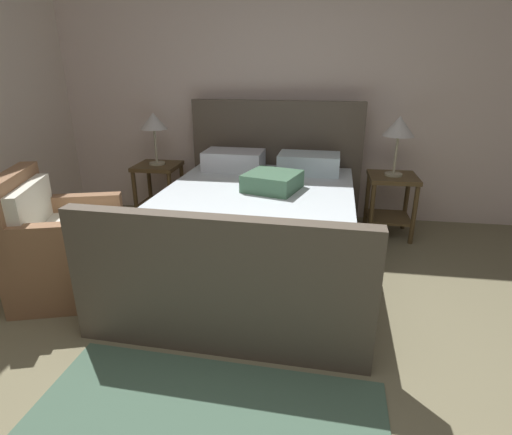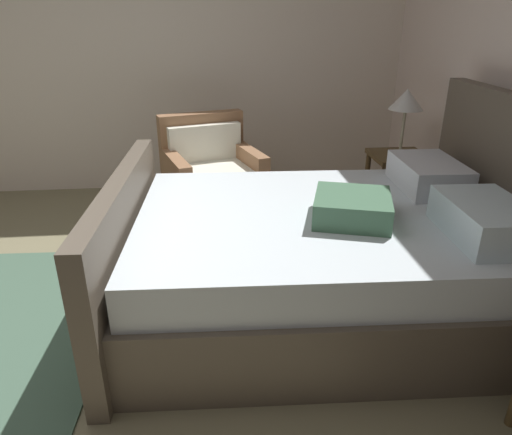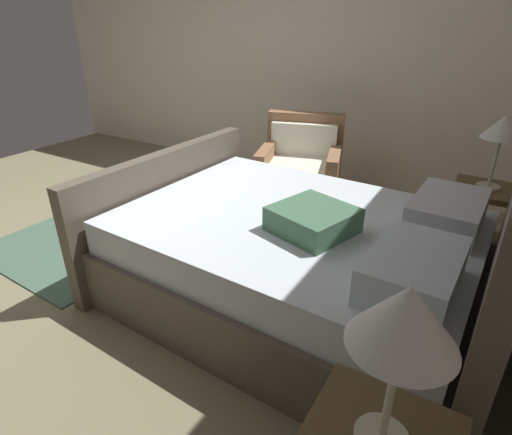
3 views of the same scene
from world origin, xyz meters
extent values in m
cube|color=silver|center=(0.00, 3.08, 1.44)|extent=(5.03, 0.12, 2.88)
cube|color=brown|center=(-0.16, 1.72, 0.20)|extent=(1.69, 2.16, 0.40)
cube|color=brown|center=(-0.11, 2.82, 0.62)|extent=(1.72, 0.17, 1.25)
cube|color=brown|center=(-0.20, 0.62, 0.42)|extent=(1.72, 0.17, 0.84)
cube|color=silver|center=(-0.16, 1.72, 0.51)|extent=(1.60, 2.10, 0.22)
cube|color=silver|center=(-0.49, 2.50, 0.71)|extent=(0.57, 0.38, 0.18)
cube|color=silver|center=(0.23, 2.47, 0.71)|extent=(0.57, 0.38, 0.18)
cube|color=#426A4E|center=(-0.04, 1.87, 0.69)|extent=(0.50, 0.50, 0.14)
cube|color=brown|center=(1.02, 2.57, 0.58)|extent=(0.44, 0.44, 0.04)
cube|color=brown|center=(1.02, 2.57, 0.18)|extent=(0.40, 0.40, 0.02)
cylinder|color=brown|center=(0.83, 2.38, 0.28)|extent=(0.04, 0.04, 0.56)
cylinder|color=brown|center=(1.21, 2.38, 0.28)|extent=(0.04, 0.04, 0.56)
cylinder|color=brown|center=(0.83, 2.76, 0.28)|extent=(0.04, 0.04, 0.56)
cylinder|color=brown|center=(1.21, 2.76, 0.28)|extent=(0.04, 0.04, 0.56)
cylinder|color=#B7B293|center=(1.02, 2.57, 0.61)|extent=(0.16, 0.16, 0.02)
cylinder|color=#B7B293|center=(1.02, 2.57, 0.79)|extent=(0.02, 0.02, 0.35)
cone|color=silver|center=(1.02, 2.57, 1.06)|extent=(0.28, 0.28, 0.18)
cube|color=brown|center=(-1.34, 2.67, 0.58)|extent=(0.44, 0.44, 0.04)
cube|color=brown|center=(-1.34, 2.67, 0.18)|extent=(0.40, 0.40, 0.02)
cylinder|color=brown|center=(-1.53, 2.48, 0.28)|extent=(0.04, 0.04, 0.56)
cylinder|color=brown|center=(-1.15, 2.48, 0.28)|extent=(0.04, 0.04, 0.56)
cylinder|color=brown|center=(-1.53, 2.86, 0.28)|extent=(0.04, 0.04, 0.56)
cylinder|color=brown|center=(-1.15, 2.86, 0.28)|extent=(0.04, 0.04, 0.56)
cylinder|color=#B7B293|center=(-1.34, 2.67, 0.61)|extent=(0.16, 0.16, 0.02)
cylinder|color=#B7B293|center=(-1.34, 2.67, 0.79)|extent=(0.02, 0.02, 0.34)
cone|color=silver|center=(-1.34, 2.67, 1.04)|extent=(0.27, 0.27, 0.16)
cube|color=#8D6343|center=(-1.41, 1.14, 0.21)|extent=(0.90, 0.90, 0.42)
cube|color=silver|center=(-1.41, 1.14, 0.47)|extent=(0.83, 0.83, 0.10)
cube|color=#8D6343|center=(-1.70, 1.05, 0.66)|extent=(0.33, 0.72, 0.48)
cube|color=silver|center=(-1.62, 1.08, 0.64)|extent=(0.28, 0.61, 0.36)
cube|color=#8D6343|center=(-1.31, 0.84, 0.53)|extent=(0.65, 0.29, 0.22)
cube|color=#8D6343|center=(-1.50, 1.44, 0.53)|extent=(0.65, 0.29, 0.22)
camera|label=1|loc=(0.31, -1.26, 1.57)|focal=28.35mm
camera|label=2|loc=(2.20, 1.12, 1.64)|focal=32.41mm
camera|label=3|loc=(1.88, 2.67, 1.71)|focal=28.89mm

